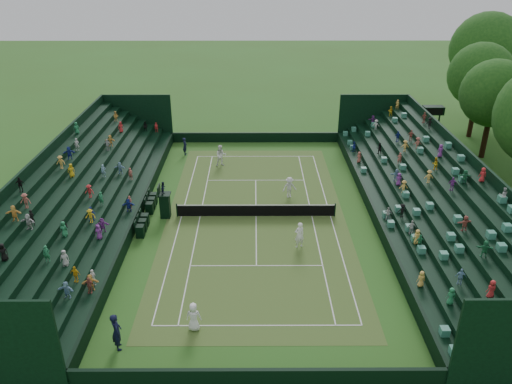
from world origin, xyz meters
TOP-DOWN VIEW (x-y plane):
  - ground at (0.00, 0.00)m, footprint 160.00×160.00m
  - court_surface at (0.00, 0.00)m, footprint 12.97×26.77m
  - perimeter_wall_north at (0.00, 15.88)m, footprint 17.17×0.20m
  - perimeter_wall_south at (0.00, -15.88)m, footprint 17.17×0.20m
  - perimeter_wall_east at (8.48, 0.00)m, footprint 0.20×31.77m
  - perimeter_wall_west at (-8.48, 0.00)m, footprint 0.20×31.77m
  - north_grandstand at (12.66, 0.00)m, footprint 6.60×32.00m
  - south_grandstand at (-12.66, 0.00)m, footprint 6.60×32.00m
  - tennis_net at (0.00, 0.00)m, footprint 11.67×0.10m
  - scoreboard_tower at (17.75, 16.00)m, footprint 2.00×1.00m
  - umpire_chair at (-6.63, -0.03)m, footprint 0.90×0.90m
  - courtside_chairs at (-7.91, -0.35)m, footprint 0.57×5.54m
  - player_near_west at (-3.23, -12.13)m, footprint 0.83×0.58m
  - player_near_east at (2.81, -4.20)m, footprint 0.78×0.66m
  - player_far_west at (-3.12, 9.64)m, footprint 1.09×0.92m
  - player_far_east at (2.64, 3.19)m, footprint 1.23×0.90m
  - line_judge_north at (-6.73, 12.44)m, footprint 0.45×0.64m
  - line_judge_south at (-6.81, -13.45)m, footprint 0.72×0.87m

SIDE VIEW (x-z plane):
  - ground at x=0.00m, z-range 0.00..0.00m
  - court_surface at x=0.00m, z-range 0.00..0.01m
  - courtside_chairs at x=-7.91m, z-range -0.15..1.09m
  - perimeter_wall_north at x=0.00m, z-range 0.00..1.00m
  - perimeter_wall_south at x=0.00m, z-range 0.00..1.00m
  - perimeter_wall_east at x=8.48m, z-range 0.00..1.00m
  - perimeter_wall_west at x=-8.48m, z-range 0.00..1.00m
  - tennis_net at x=0.00m, z-range 0.00..1.06m
  - player_near_west at x=-3.23m, z-range 0.00..1.62m
  - line_judge_north at x=-6.73m, z-range 0.00..1.68m
  - player_far_east at x=2.64m, z-range 0.00..1.71m
  - player_near_east at x=2.81m, z-range 0.00..1.83m
  - player_far_west at x=-3.12m, z-range 0.00..1.97m
  - line_judge_south at x=-6.81m, z-range 0.00..2.03m
  - umpire_chair at x=-6.63m, z-range -0.20..2.61m
  - north_grandstand at x=12.66m, z-range -0.90..4.00m
  - south_grandstand at x=-12.66m, z-range -0.90..4.00m
  - scoreboard_tower at x=17.75m, z-range 1.29..4.99m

